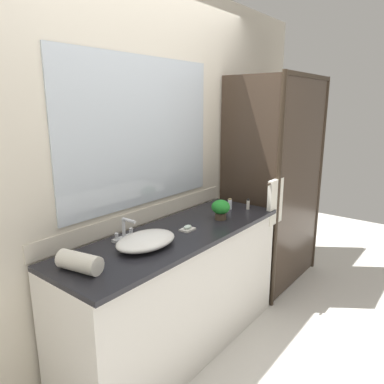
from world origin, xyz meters
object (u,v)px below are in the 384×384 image
object	(u,v)px
sink_basin	(146,241)
soap_dish	(188,228)
amenity_bottle_shampoo	(230,204)
rolled_towel_near_edge	(79,262)
faucet	(125,232)
potted_plant	(221,208)
amenity_bottle_body_wash	(248,204)

from	to	relation	value
sink_basin	soap_dish	world-z (taller)	sink_basin
amenity_bottle_shampoo	rolled_towel_near_edge	size ratio (longest dim) A/B	0.37
faucet	rolled_towel_near_edge	distance (m)	0.47
soap_dish	rolled_towel_near_edge	distance (m)	0.83
sink_basin	amenity_bottle_shampoo	world-z (taller)	amenity_bottle_shampoo
soap_dish	amenity_bottle_shampoo	world-z (taller)	amenity_bottle_shampoo
sink_basin	soap_dish	bearing A→B (deg)	-2.06
faucet	potted_plant	xyz separation A→B (m)	(0.72, -0.25, 0.04)
faucet	soap_dish	world-z (taller)	faucet
rolled_towel_near_edge	amenity_bottle_body_wash	bearing A→B (deg)	-4.48
soap_dish	amenity_bottle_body_wash	xyz separation A→B (m)	(0.70, -0.07, 0.03)
potted_plant	rolled_towel_near_edge	bearing A→B (deg)	175.59
sink_basin	amenity_bottle_body_wash	world-z (taller)	amenity_bottle_body_wash
potted_plant	rolled_towel_near_edge	size ratio (longest dim) A/B	0.62
sink_basin	rolled_towel_near_edge	world-z (taller)	rolled_towel_near_edge
sink_basin	rolled_towel_near_edge	xyz separation A→B (m)	(-0.45, 0.03, 0.01)
potted_plant	soap_dish	distance (m)	0.35
potted_plant	soap_dish	world-z (taller)	potted_plant
faucet	amenity_bottle_shampoo	size ratio (longest dim) A/B	1.88
potted_plant	rolled_towel_near_edge	xyz separation A→B (m)	(-1.17, 0.09, -0.03)
faucet	amenity_bottle_shampoo	distance (m)	1.01
faucet	rolled_towel_near_edge	xyz separation A→B (m)	(-0.45, -0.16, 0.00)
amenity_bottle_body_wash	sink_basin	bearing A→B (deg)	175.39
sink_basin	soap_dish	distance (m)	0.38
sink_basin	soap_dish	size ratio (longest dim) A/B	4.08
potted_plant	amenity_bottle_shampoo	size ratio (longest dim) A/B	1.66
sink_basin	faucet	xyz separation A→B (m)	(0.00, 0.19, 0.01)
sink_basin	potted_plant	distance (m)	0.73
potted_plant	soap_dish	xyz separation A→B (m)	(-0.34, 0.04, -0.07)
soap_dish	rolled_towel_near_edge	world-z (taller)	rolled_towel_near_edge
potted_plant	amenity_bottle_body_wash	size ratio (longest dim) A/B	1.69
faucet	rolled_towel_near_edge	bearing A→B (deg)	-160.32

